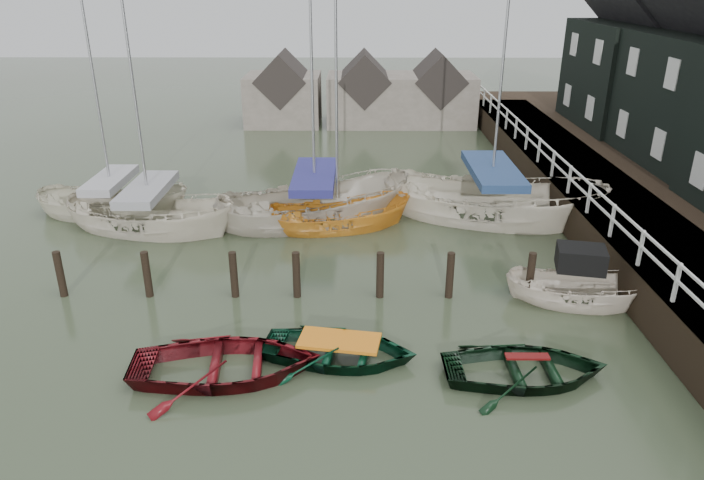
{
  "coord_description": "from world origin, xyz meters",
  "views": [
    {
      "loc": [
        0.5,
        -13.13,
        8.63
      ],
      "look_at": [
        0.39,
        3.92,
        1.4
      ],
      "focal_mm": 32.0,
      "sensor_mm": 36.0,
      "label": 1
    }
  ],
  "objects_px": {
    "rowboat_green": "(340,359)",
    "sailboat_d": "(489,217)",
    "rowboat_red": "(227,375)",
    "motorboat": "(577,300)",
    "sailboat_a": "(152,227)",
    "sailboat_e": "(115,213)",
    "rowboat_dkgreen": "(525,378)",
    "sailboat_c": "(338,227)",
    "sailboat_b": "(315,219)"
  },
  "relations": [
    {
      "from": "rowboat_dkgreen",
      "to": "sailboat_a",
      "type": "height_order",
      "value": "sailboat_a"
    },
    {
      "from": "rowboat_red",
      "to": "sailboat_e",
      "type": "height_order",
      "value": "sailboat_e"
    },
    {
      "from": "sailboat_a",
      "to": "sailboat_b",
      "type": "distance_m",
      "value": 6.02
    },
    {
      "from": "rowboat_dkgreen",
      "to": "sailboat_d",
      "type": "relative_size",
      "value": 0.29
    },
    {
      "from": "sailboat_a",
      "to": "sailboat_d",
      "type": "height_order",
      "value": "sailboat_d"
    },
    {
      "from": "rowboat_green",
      "to": "sailboat_b",
      "type": "bearing_deg",
      "value": 16.54
    },
    {
      "from": "motorboat",
      "to": "sailboat_e",
      "type": "height_order",
      "value": "sailboat_e"
    },
    {
      "from": "rowboat_dkgreen",
      "to": "sailboat_e",
      "type": "height_order",
      "value": "sailboat_e"
    },
    {
      "from": "sailboat_c",
      "to": "sailboat_d",
      "type": "distance_m",
      "value": 5.87
    },
    {
      "from": "motorboat",
      "to": "sailboat_c",
      "type": "distance_m",
      "value": 9.08
    },
    {
      "from": "motorboat",
      "to": "sailboat_e",
      "type": "xyz_separation_m",
      "value": [
        -15.71,
        7.07,
        -0.04
      ]
    },
    {
      "from": "rowboat_green",
      "to": "sailboat_d",
      "type": "relative_size",
      "value": 0.28
    },
    {
      "from": "sailboat_a",
      "to": "sailboat_b",
      "type": "height_order",
      "value": "sailboat_b"
    },
    {
      "from": "rowboat_dkgreen",
      "to": "sailboat_b",
      "type": "xyz_separation_m",
      "value": [
        -5.47,
        10.12,
        0.06
      ]
    },
    {
      "from": "sailboat_d",
      "to": "sailboat_e",
      "type": "height_order",
      "value": "sailboat_d"
    },
    {
      "from": "rowboat_red",
      "to": "rowboat_green",
      "type": "height_order",
      "value": "rowboat_red"
    },
    {
      "from": "rowboat_red",
      "to": "sailboat_c",
      "type": "distance_m",
      "value": 9.63
    },
    {
      "from": "rowboat_green",
      "to": "sailboat_e",
      "type": "distance_m",
      "value": 13.42
    },
    {
      "from": "rowboat_dkgreen",
      "to": "sailboat_d",
      "type": "bearing_deg",
      "value": -7.8
    },
    {
      "from": "sailboat_a",
      "to": "sailboat_c",
      "type": "relative_size",
      "value": 1.25
    },
    {
      "from": "sailboat_a",
      "to": "sailboat_e",
      "type": "bearing_deg",
      "value": 65.79
    },
    {
      "from": "motorboat",
      "to": "sailboat_b",
      "type": "xyz_separation_m",
      "value": [
        -7.84,
        6.5,
        -0.05
      ]
    },
    {
      "from": "rowboat_red",
      "to": "sailboat_a",
      "type": "xyz_separation_m",
      "value": [
        -4.49,
        9.09,
        0.06
      ]
    },
    {
      "from": "sailboat_b",
      "to": "sailboat_c",
      "type": "distance_m",
      "value": 1.11
    },
    {
      "from": "rowboat_red",
      "to": "rowboat_green",
      "type": "distance_m",
      "value": 2.7
    },
    {
      "from": "rowboat_dkgreen",
      "to": "sailboat_e",
      "type": "distance_m",
      "value": 17.09
    },
    {
      "from": "sailboat_a",
      "to": "sailboat_b",
      "type": "bearing_deg",
      "value": -66.84
    },
    {
      "from": "motorboat",
      "to": "sailboat_a",
      "type": "distance_m",
      "value": 14.87
    },
    {
      "from": "motorboat",
      "to": "sailboat_d",
      "type": "bearing_deg",
      "value": 21.95
    },
    {
      "from": "sailboat_a",
      "to": "sailboat_c",
      "type": "height_order",
      "value": "sailboat_a"
    },
    {
      "from": "sailboat_c",
      "to": "sailboat_e",
      "type": "xyz_separation_m",
      "value": [
        -8.73,
        1.26,
        0.05
      ]
    },
    {
      "from": "rowboat_green",
      "to": "sailboat_d",
      "type": "distance_m",
      "value": 11.09
    },
    {
      "from": "rowboat_green",
      "to": "rowboat_dkgreen",
      "type": "distance_m",
      "value": 4.38
    },
    {
      "from": "rowboat_red",
      "to": "sailboat_a",
      "type": "bearing_deg",
      "value": 21.25
    },
    {
      "from": "rowboat_red",
      "to": "sailboat_b",
      "type": "xyz_separation_m",
      "value": [
        1.46,
        10.03,
        0.06
      ]
    },
    {
      "from": "sailboat_d",
      "to": "rowboat_green",
      "type": "bearing_deg",
      "value": 168.59
    },
    {
      "from": "sailboat_b",
      "to": "sailboat_d",
      "type": "xyz_separation_m",
      "value": [
        6.66,
        0.26,
        -0.0
      ]
    },
    {
      "from": "sailboat_a",
      "to": "sailboat_e",
      "type": "relative_size",
      "value": 1.25
    },
    {
      "from": "sailboat_a",
      "to": "sailboat_d",
      "type": "bearing_deg",
      "value": -70.41
    },
    {
      "from": "rowboat_red",
      "to": "rowboat_green",
      "type": "bearing_deg",
      "value": -80.66
    },
    {
      "from": "rowboat_green",
      "to": "sailboat_b",
      "type": "height_order",
      "value": "sailboat_b"
    },
    {
      "from": "rowboat_red",
      "to": "rowboat_dkgreen",
      "type": "height_order",
      "value": "rowboat_red"
    },
    {
      "from": "sailboat_b",
      "to": "sailboat_d",
      "type": "bearing_deg",
      "value": -107.66
    },
    {
      "from": "rowboat_red",
      "to": "rowboat_dkgreen",
      "type": "xyz_separation_m",
      "value": [
        6.93,
        -0.08,
        0.0
      ]
    },
    {
      "from": "rowboat_red",
      "to": "sailboat_a",
      "type": "distance_m",
      "value": 10.13
    },
    {
      "from": "rowboat_green",
      "to": "sailboat_e",
      "type": "bearing_deg",
      "value": 51.76
    },
    {
      "from": "rowboat_green",
      "to": "sailboat_e",
      "type": "xyz_separation_m",
      "value": [
        -9.02,
        9.93,
        0.06
      ]
    },
    {
      "from": "rowboat_green",
      "to": "motorboat",
      "type": "xyz_separation_m",
      "value": [
        6.69,
        2.87,
        0.11
      ]
    },
    {
      "from": "rowboat_red",
      "to": "motorboat",
      "type": "distance_m",
      "value": 9.95
    },
    {
      "from": "sailboat_b",
      "to": "sailboat_d",
      "type": "height_order",
      "value": "sailboat_b"
    }
  ]
}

